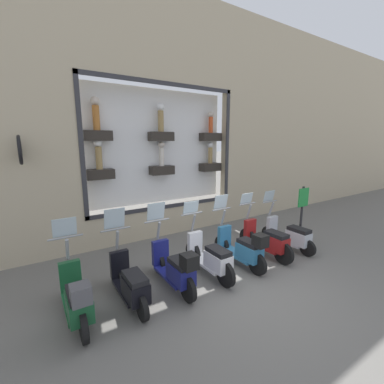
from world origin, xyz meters
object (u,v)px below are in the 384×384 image
object	(u,v)px
scooter_white_3	(210,257)
scooter_green_6	(77,298)
scooter_red_1	(267,240)
scooter_silver_0	(290,235)
scooter_teal_2	(243,248)
scooter_black_5	(130,282)
scooter_navy_4	(175,268)
shop_sign_post	(302,212)

from	to	relation	value
scooter_white_3	scooter_green_6	world-z (taller)	scooter_green_6
scooter_red_1	scooter_green_6	xyz separation A→B (m)	(-0.07, 4.67, 0.02)
scooter_silver_0	scooter_teal_2	xyz separation A→B (m)	(-0.05, 1.87, 0.07)
scooter_teal_2	scooter_white_3	size ratio (longest dim) A/B	1.00
scooter_silver_0	scooter_black_5	bearing A→B (deg)	89.95
scooter_red_1	scooter_navy_4	world-z (taller)	scooter_navy_4
scooter_white_3	shop_sign_post	xyz separation A→B (m)	(0.15, -3.50, 0.48)
scooter_black_5	scooter_teal_2	bearing A→B (deg)	-91.16
scooter_red_1	scooter_white_3	size ratio (longest dim) A/B	1.00
scooter_green_6	shop_sign_post	distance (m)	6.32
scooter_navy_4	scooter_black_5	distance (m)	0.94
scooter_black_5	scooter_green_6	distance (m)	0.94
scooter_silver_0	scooter_red_1	bearing A→B (deg)	89.40
scooter_white_3	scooter_navy_4	world-z (taller)	scooter_navy_4
scooter_silver_0	scooter_navy_4	distance (m)	3.73
scooter_teal_2	shop_sign_post	size ratio (longest dim) A/B	1.05
scooter_silver_0	scooter_white_3	world-z (taller)	scooter_white_3
shop_sign_post	scooter_red_1	bearing A→B (deg)	95.16
scooter_black_5	scooter_white_3	bearing A→B (deg)	-89.84
scooter_navy_4	shop_sign_post	bearing A→B (deg)	-87.30
scooter_teal_2	scooter_black_5	distance (m)	2.80
scooter_red_1	scooter_teal_2	world-z (taller)	scooter_teal_2
scooter_red_1	shop_sign_post	size ratio (longest dim) A/B	1.05
scooter_silver_0	scooter_white_3	bearing A→B (deg)	89.81
scooter_white_3	shop_sign_post	bearing A→B (deg)	-87.58
scooter_navy_4	shop_sign_post	xyz separation A→B (m)	(0.21, -4.44, 0.45)
scooter_teal_2	scooter_black_5	xyz separation A→B (m)	(0.06, 2.80, -0.06)
scooter_silver_0	scooter_black_5	distance (m)	4.67
scooter_teal_2	scooter_white_3	bearing A→B (deg)	86.21
scooter_black_5	shop_sign_post	size ratio (longest dim) A/B	1.04
scooter_white_3	scooter_green_6	bearing A→B (deg)	91.35
shop_sign_post	scooter_white_3	bearing A→B (deg)	92.42
scooter_red_1	scooter_black_5	xyz separation A→B (m)	(-0.01, 3.73, -0.03)
scooter_teal_2	shop_sign_post	distance (m)	2.62
scooter_black_5	shop_sign_post	bearing A→B (deg)	-88.36
scooter_red_1	scooter_green_6	world-z (taller)	scooter_green_6
scooter_teal_2	scooter_white_3	xyz separation A→B (m)	(0.06, 0.93, -0.03)
scooter_silver_0	shop_sign_post	size ratio (longest dim) A/B	1.04
scooter_white_3	scooter_black_5	world-z (taller)	scooter_black_5
scooter_red_1	scooter_white_3	world-z (taller)	scooter_red_1
scooter_black_5	scooter_navy_4	bearing A→B (deg)	-93.43
scooter_red_1	scooter_white_3	bearing A→B (deg)	90.01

